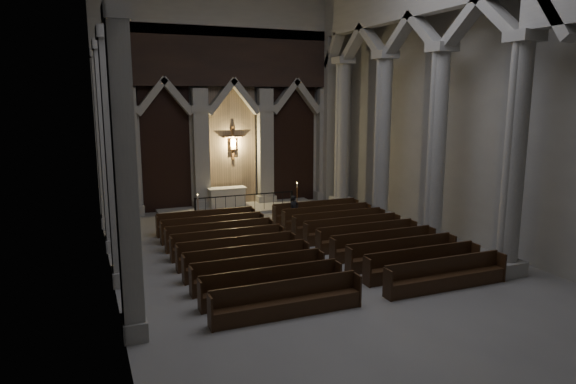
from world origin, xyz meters
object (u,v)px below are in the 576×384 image
Objects in this scene: altar at (227,197)px; pews at (306,247)px; altar_rail at (245,201)px; worshipper at (294,210)px; candle_stand_right at (297,203)px; candle_stand_left at (198,214)px.

pews is at bearing -86.33° from altar.
altar_rail is 3.89× the size of worshipper.
candle_stand_right is at bearing -29.76° from altar.
altar_rail is at bearing 90.00° from pews.
altar is 4.77m from worshipper.
candle_stand_left is at bearing -164.10° from altar_rail.
candle_stand_left is at bearing 110.69° from pews.
candle_stand_right reaches higher than altar.
altar is 0.20× the size of pews.
altar_rail reaches higher than pews.
candle_stand_left reaches higher than altar.
candle_stand_right is 0.15× the size of pews.
candle_stand_right is (2.71, -0.49, -0.27)m from altar_rail.
altar_rail is 3.26m from worshipper.
worshipper is (-1.18, -2.39, 0.26)m from candle_stand_right.
pews is at bearing -90.00° from altar_rail.
altar is at bearing 112.62° from altar_rail.
candle_stand_right is 2.68m from worshipper.
altar is at bearing 93.67° from pews.
candle_stand_right reaches higher than altar_rail.
worshipper is at bearing -116.21° from candle_stand_right.
candle_stand_left is at bearing -177.23° from candle_stand_right.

